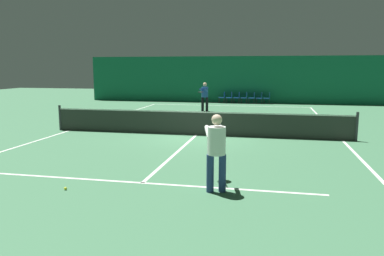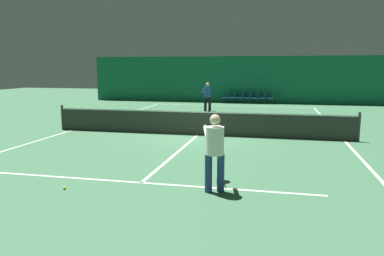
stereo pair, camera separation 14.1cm
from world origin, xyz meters
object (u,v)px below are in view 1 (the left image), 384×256
player_near (216,147)px  player_far (205,95)px  tennis_net (196,122)px  courtside_chair_5 (260,97)px  courtside_chair_1 (230,97)px  tennis_ball (65,189)px  courtside_chair_0 (223,97)px  courtside_chair_3 (245,97)px  courtside_chair_4 (253,97)px  courtside_chair_6 (268,97)px  courtside_chair_2 (238,97)px

player_near → player_far: player_far is taller
tennis_net → courtside_chair_5: size_ratio=14.29×
courtside_chair_1 → tennis_ball: 21.12m
courtside_chair_0 → courtside_chair_3: size_ratio=1.00×
courtside_chair_3 → courtside_chair_4: (0.56, 0.00, 0.00)m
player_near → courtside_chair_1: 20.56m
tennis_net → courtside_chair_3: bearing=86.0°
player_near → courtside_chair_5: player_near is taller
player_far → courtside_chair_3: size_ratio=2.10×
player_near → courtside_chair_3: size_ratio=2.01×
player_far → courtside_chair_0: (0.41, 5.63, -0.54)m
tennis_net → courtside_chair_5: bearing=81.5°
courtside_chair_5 → courtside_chair_0: bearing=-90.0°
courtside_chair_0 → courtside_chair_3: 1.67m
courtside_chair_6 → tennis_ball: 21.47m
courtside_chair_5 → tennis_ball: 21.37m
tennis_net → courtside_chair_6: tennis_net is taller
courtside_chair_0 → courtside_chair_3: (1.67, 0.00, 0.00)m
tennis_net → courtside_chair_4: size_ratio=14.29×
courtside_chair_1 → player_near: bearing=5.3°
tennis_ball → courtside_chair_0: bearing=87.9°
courtside_chair_3 → courtside_chair_5: same height
courtside_chair_2 → courtside_chair_6: 2.23m
player_far → courtside_chair_6: size_ratio=2.10×
courtside_chair_0 → courtside_chair_2: size_ratio=1.00×
tennis_net → courtside_chair_5: 14.00m
player_far → courtside_chair_3: bearing=163.6°
courtside_chair_4 → courtside_chair_5: same height
courtside_chair_1 → courtside_chair_2: size_ratio=1.00×
courtside_chair_4 → courtside_chair_1: bearing=-90.0°
player_near → player_far: 15.11m
tennis_net → player_far: player_far is taller
courtside_chair_1 → courtside_chair_2: (0.56, 0.00, 0.00)m
courtside_chair_5 → tennis_ball: courtside_chair_5 is taller
player_far → player_near: bearing=14.8°
courtside_chair_2 → courtside_chair_6: size_ratio=1.00×
courtside_chair_0 → tennis_ball: courtside_chair_0 is taller
courtside_chair_1 → courtside_chair_3: (1.11, 0.00, 0.00)m
courtside_chair_4 → tennis_ball: bearing=-8.1°
courtside_chair_1 → courtside_chair_6: size_ratio=1.00×
courtside_chair_1 → courtside_chair_5: (2.23, 0.00, 0.00)m
courtside_chair_3 → tennis_ball: 21.22m
tennis_ball → player_far: bearing=88.6°
tennis_net → courtside_chair_0: (-0.71, 13.84, -0.03)m
player_near → courtside_chair_3: (-0.79, 20.46, -0.50)m
courtside_chair_2 → tennis_ball: bearing=-5.1°
tennis_ball → courtside_chair_4: bearing=81.9°
courtside_chair_5 → courtside_chair_4: bearing=-90.0°
player_far → courtside_chair_3: 6.03m
courtside_chair_2 → courtside_chair_6: same height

